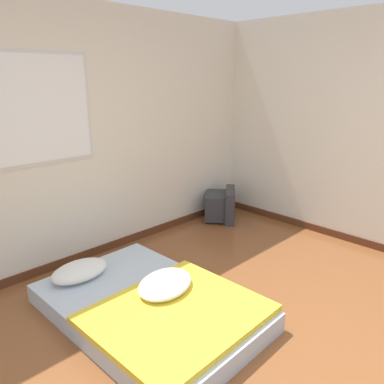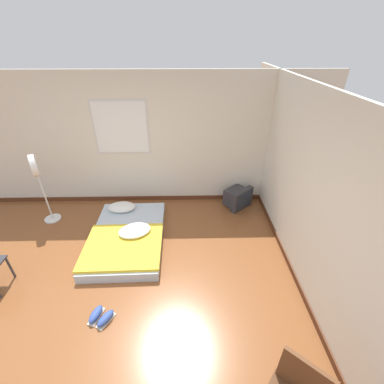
# 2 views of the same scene
# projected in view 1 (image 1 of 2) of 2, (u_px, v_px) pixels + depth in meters

# --- Properties ---
(wall_back) EXTENTS (7.55, 0.08, 2.60)m
(wall_back) POSITION_uv_depth(u_px,v_px,m) (63.00, 141.00, 3.65)
(wall_back) COLOR silver
(wall_back) RESTS_ON ground_plane
(mattress_bed) EXTENTS (1.25, 1.85, 0.31)m
(mattress_bed) POSITION_uv_depth(u_px,v_px,m) (149.00, 305.00, 3.05)
(mattress_bed) COLOR silver
(mattress_bed) RESTS_ON ground_plane
(crt_tv) EXTENTS (0.62, 0.61, 0.43)m
(crt_tv) POSITION_uv_depth(u_px,v_px,m) (221.00, 205.00, 5.14)
(crt_tv) COLOR #333338
(crt_tv) RESTS_ON ground_plane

